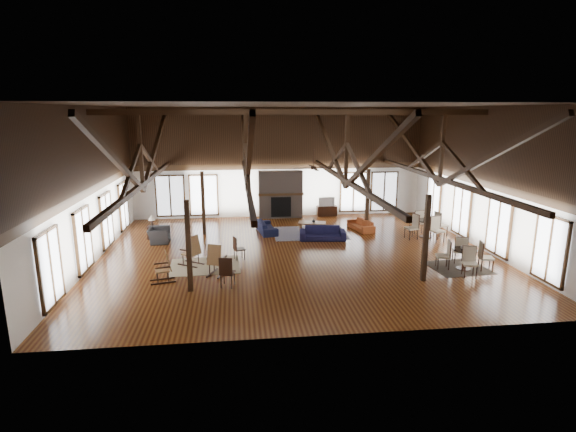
{
  "coord_description": "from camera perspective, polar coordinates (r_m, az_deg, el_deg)",
  "views": [
    {
      "loc": [
        -2.42,
        -17.66,
        5.79
      ],
      "look_at": [
        -0.24,
        1.0,
        1.39
      ],
      "focal_mm": 28.0,
      "sensor_mm": 36.0,
      "label": 1
    }
  ],
  "objects": [
    {
      "name": "cafe_table_near",
      "position": [
        18.04,
        21.51,
        -4.68
      ],
      "size": [
        2.11,
        2.11,
        1.08
      ],
      "rotation": [
        0.0,
        0.0,
        -0.25
      ],
      "color": "black",
      "rests_on": "floor"
    },
    {
      "name": "wall_back",
      "position": [
        24.93,
        -1.06,
        6.75
      ],
      "size": [
        16.0,
        0.02,
        6.0
      ],
      "primitive_type": "cube",
      "color": "white",
      "rests_on": "floor"
    },
    {
      "name": "coffee_table",
      "position": [
        21.92,
        3.06,
        -0.95
      ],
      "size": [
        1.44,
        0.96,
        0.5
      ],
      "rotation": [
        0.0,
        0.0,
        -0.25
      ],
      "color": "brown",
      "rests_on": "floor"
    },
    {
      "name": "post_grid",
      "position": [
        18.33,
        1.11,
        -0.28
      ],
      "size": [
        8.16,
        7.16,
        3.05
      ],
      "color": "black",
      "rests_on": "floor"
    },
    {
      "name": "sofa_navy_left",
      "position": [
        21.94,
        -2.71,
        -1.4
      ],
      "size": [
        1.96,
        0.99,
        0.55
      ],
      "primitive_type": "imported",
      "rotation": [
        0.0,
        0.0,
        1.71
      ],
      "color": "black",
      "rests_on": "floor"
    },
    {
      "name": "side_chair_b",
      "position": [
        15.2,
        -7.8,
        -6.8
      ],
      "size": [
        0.56,
        0.56,
        1.08
      ],
      "rotation": [
        0.0,
        0.0,
        -0.25
      ],
      "color": "black",
      "rests_on": "floor"
    },
    {
      "name": "tv_console",
      "position": [
        25.53,
        4.95,
        0.67
      ],
      "size": [
        1.12,
        0.42,
        0.56
      ],
      "primitive_type": "cube",
      "color": "black",
      "rests_on": "floor"
    },
    {
      "name": "wall_right",
      "position": [
        20.69,
        23.72,
        4.32
      ],
      "size": [
        0.02,
        14.0,
        6.0
      ],
      "primitive_type": "cube",
      "color": "white",
      "rests_on": "floor"
    },
    {
      "name": "rocking_chair_c",
      "position": [
        16.21,
        -15.34,
        -6.3
      ],
      "size": [
        0.93,
        0.64,
        1.09
      ],
      "rotation": [
        0.0,
        0.0,
        1.81
      ],
      "color": "olive",
      "rests_on": "floor"
    },
    {
      "name": "rug_tan",
      "position": [
        17.58,
        -10.5,
        -6.25
      ],
      "size": [
        2.71,
        2.17,
        0.01
      ],
      "primitive_type": "cube",
      "rotation": [
        0.0,
        0.0,
        0.04
      ],
      "color": "tan",
      "rests_on": "floor"
    },
    {
      "name": "rug_navy",
      "position": [
        21.89,
        2.77,
        -2.15
      ],
      "size": [
        3.53,
        2.69,
        0.01
      ],
      "primitive_type": "cube",
      "rotation": [
        0.0,
        0.0,
        -0.03
      ],
      "color": "#17163F",
      "rests_on": "floor"
    },
    {
      "name": "armchair",
      "position": [
        21.05,
        -16.07,
        -2.36
      ],
      "size": [
        1.05,
        0.92,
        0.67
      ],
      "primitive_type": "imported",
      "rotation": [
        0.0,
        0.0,
        1.59
      ],
      "color": "#272628",
      "rests_on": "floor"
    },
    {
      "name": "rocking_chair_b",
      "position": [
        16.39,
        -9.16,
        -5.61
      ],
      "size": [
        0.79,
        1.03,
        1.18
      ],
      "rotation": [
        0.0,
        0.0,
        -0.38
      ],
      "color": "olive",
      "rests_on": "floor"
    },
    {
      "name": "rug_dark",
      "position": [
        18.31,
        20.8,
        -6.13
      ],
      "size": [
        2.17,
        2.0,
        0.01
      ],
      "primitive_type": "cube",
      "rotation": [
        0.0,
        0.0,
        0.08
      ],
      "color": "black",
      "rests_on": "floor"
    },
    {
      "name": "rocking_chair_a",
      "position": [
        17.59,
        -12.01,
        -4.41
      ],
      "size": [
        1.04,
        0.92,
        1.19
      ],
      "rotation": [
        0.0,
        0.0,
        0.98
      ],
      "color": "olive",
      "rests_on": "floor"
    },
    {
      "name": "side_table_lamp",
      "position": [
        21.77,
        -16.83,
        -1.65
      ],
      "size": [
        0.44,
        0.44,
        1.13
      ],
      "color": "black",
      "rests_on": "floor"
    },
    {
      "name": "cafe_table_far",
      "position": [
        22.01,
        17.18,
        -1.14
      ],
      "size": [
        2.24,
        2.24,
        1.14
      ],
      "rotation": [
        0.0,
        0.0,
        0.23
      ],
      "color": "black",
      "rests_on": "floor"
    },
    {
      "name": "vase",
      "position": [
        21.89,
        3.29,
        -0.59
      ],
      "size": [
        0.19,
        0.19,
        0.17
      ],
      "primitive_type": "imported",
      "rotation": [
        0.0,
        0.0,
        -0.16
      ],
      "color": "#B2B2B2",
      "rests_on": "coffee_table"
    },
    {
      "name": "sofa_orange",
      "position": [
        22.7,
        9.24,
        -1.11
      ],
      "size": [
        1.86,
        1.06,
        0.51
      ],
      "primitive_type": "imported",
      "rotation": [
        0.0,
        0.0,
        -1.35
      ],
      "color": "#A0461F",
      "rests_on": "floor"
    },
    {
      "name": "sofa_navy_front",
      "position": [
        20.74,
        4.42,
        -2.19
      ],
      "size": [
        2.18,
        1.06,
        0.61
      ],
      "primitive_type": "imported",
      "rotation": [
        0.0,
        0.0,
        -0.12
      ],
      "color": "#131233",
      "rests_on": "floor"
    },
    {
      "name": "cup_near",
      "position": [
        18.0,
        21.27,
        -3.73
      ],
      "size": [
        0.18,
        0.18,
        0.1
      ],
      "primitive_type": "imported",
      "rotation": [
        0.0,
        0.0,
        0.43
      ],
      "color": "#B2B2B2",
      "rests_on": "cafe_table_near"
    },
    {
      "name": "television",
      "position": [
        25.41,
        4.87,
        1.86
      ],
      "size": [
        0.92,
        0.2,
        0.53
      ],
      "primitive_type": "imported",
      "rotation": [
        0.0,
        0.0,
        0.09
      ],
      "color": "#B2B2B2",
      "rests_on": "tv_console"
    },
    {
      "name": "cup_far",
      "position": [
        21.89,
        17.19,
        -0.4
      ],
      "size": [
        0.16,
        0.16,
        0.1
      ],
      "primitive_type": "imported",
      "rotation": [
        0.0,
        0.0,
        0.31
      ],
      "color": "#B2B2B2",
      "rests_on": "cafe_table_far"
    },
    {
      "name": "floor",
      "position": [
        18.74,
        1.09,
        -4.82
      ],
      "size": [
        16.0,
        16.0,
        0.0
      ],
      "primitive_type": "plane",
      "color": "brown",
      "rests_on": "ground"
    },
    {
      "name": "ceiling_fan",
      "position": [
        17.04,
        3.28,
        6.23
      ],
      "size": [
        1.6,
        1.6,
        0.75
      ],
      "color": "black",
      "rests_on": "roof_truss"
    },
    {
      "name": "wall_left",
      "position": [
        18.73,
        -23.96,
        3.48
      ],
      "size": [
        0.02,
        14.0,
        6.0
      ],
      "primitive_type": "cube",
      "color": "white",
      "rests_on": "floor"
    },
    {
      "name": "roof_truss",
      "position": [
        17.91,
        1.15,
        7.54
      ],
      "size": [
        15.6,
        14.07,
        3.14
      ],
      "color": "black",
      "rests_on": "wall_back"
    },
    {
      "name": "fireplace",
      "position": [
        24.86,
        -0.96,
        2.75
      ],
      "size": [
        2.5,
        0.69,
        2.6
      ],
      "color": "#695A50",
      "rests_on": "floor"
    },
    {
      "name": "wall_front",
      "position": [
        11.28,
        5.94,
        -1.2
      ],
      "size": [
        16.0,
        0.02,
        6.0
      ],
      "primitive_type": "cube",
      "color": "white",
      "rests_on": "floor"
    },
    {
      "name": "side_chair_a",
      "position": [
        17.95,
        -6.48,
        -3.86
      ],
      "size": [
        0.51,
        0.51,
        0.95
      ],
      "rotation": [
        0.0,
        0.0,
        -1.26
      ],
      "color": "black",
      "rests_on": "floor"
    },
    {
      "name": "ceiling",
      "position": [
        17.82,
        1.18,
        13.86
      ],
      "size": [
        16.0,
        14.0,
        0.02
      ],
      "primitive_type": "cube",
      "color": "black",
      "rests_on": "wall_back"
    }
  ]
}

